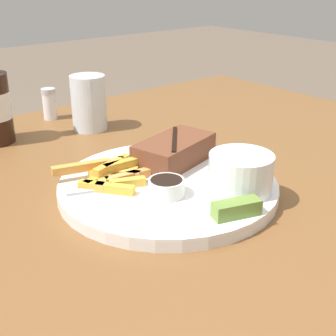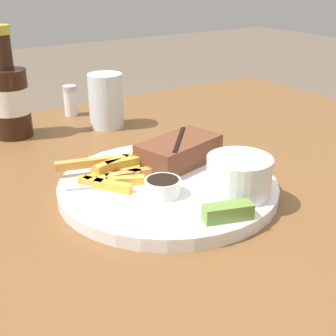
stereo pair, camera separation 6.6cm
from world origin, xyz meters
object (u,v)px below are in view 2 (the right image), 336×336
object	(u,v)px
dipping_sauce_cup	(163,186)
salt_shaker	(70,100)
beer_bottle	(10,99)
drinking_glass	(106,101)
fork_utensil	(110,185)
steak_portion	(179,151)
dinner_plate	(168,187)
coleslaw_cup	(239,174)
pickle_spear	(230,211)

from	to	relation	value
dipping_sauce_cup	salt_shaker	distance (m)	0.46
dipping_sauce_cup	beer_bottle	distance (m)	0.41
drinking_glass	salt_shaker	xyz separation A→B (m)	(-0.03, 0.11, -0.02)
fork_utensil	salt_shaker	world-z (taller)	salt_shaker
dipping_sauce_cup	steak_portion	bearing A→B (deg)	44.37
dinner_plate	beer_bottle	size ratio (longest dim) A/B	1.52
drinking_glass	dinner_plate	bearing A→B (deg)	-100.94
steak_portion	coleslaw_cup	distance (m)	0.13
dinner_plate	drinking_glass	distance (m)	0.32
coleslaw_cup	dinner_plate	bearing A→B (deg)	123.24
steak_portion	dinner_plate	bearing A→B (deg)	-137.76
dinner_plate	coleslaw_cup	world-z (taller)	coleslaw_cup
dinner_plate	fork_utensil	distance (m)	0.08
pickle_spear	fork_utensil	distance (m)	0.18
fork_utensil	beer_bottle	bearing A→B (deg)	118.04
fork_utensil	salt_shaker	size ratio (longest dim) A/B	1.98
steak_portion	coleslaw_cup	bearing A→B (deg)	-87.81
pickle_spear	drinking_glass	distance (m)	0.45
dinner_plate	coleslaw_cup	distance (m)	0.11
fork_utensil	pickle_spear	bearing A→B (deg)	-41.55
dinner_plate	coleslaw_cup	size ratio (longest dim) A/B	3.57
dinner_plate	dipping_sauce_cup	size ratio (longest dim) A/B	6.40
steak_portion	fork_utensil	distance (m)	0.13
steak_portion	coleslaw_cup	world-z (taller)	coleslaw_cup
fork_utensil	beer_bottle	xyz separation A→B (m)	(-0.04, 0.33, 0.05)
dipping_sauce_cup	fork_utensil	world-z (taller)	dipping_sauce_cup
steak_portion	fork_utensil	bearing A→B (deg)	-173.10
pickle_spear	fork_utensil	world-z (taller)	pickle_spear
dinner_plate	pickle_spear	size ratio (longest dim) A/B	4.84
steak_portion	drinking_glass	bearing A→B (deg)	87.86
dinner_plate	salt_shaker	bearing A→B (deg)	85.84
fork_utensil	drinking_glass	world-z (taller)	drinking_glass
dinner_plate	dipping_sauce_cup	xyz separation A→B (m)	(-0.03, -0.03, 0.02)
salt_shaker	pickle_spear	bearing A→B (deg)	-92.78
beer_bottle	fork_utensil	bearing A→B (deg)	-83.94
dinner_plate	fork_utensil	size ratio (longest dim) A/B	2.42
steak_portion	coleslaw_cup	size ratio (longest dim) A/B	1.64
dipping_sauce_cup	salt_shaker	xyz separation A→B (m)	(0.06, 0.46, 0.00)
drinking_glass	steak_portion	bearing A→B (deg)	-92.14
fork_utensil	coleslaw_cup	bearing A→B (deg)	-19.30
coleslaw_cup	pickle_spear	distance (m)	0.07
coleslaw_cup	drinking_glass	xyz separation A→B (m)	(0.01, 0.40, 0.01)
fork_utensil	salt_shaker	xyz separation A→B (m)	(0.11, 0.40, 0.01)
dinner_plate	drinking_glass	size ratio (longest dim) A/B	2.92
steak_portion	dipping_sauce_cup	bearing A→B (deg)	-135.63
drinking_glass	fork_utensil	bearing A→B (deg)	-115.78
dipping_sauce_cup	dinner_plate	bearing A→B (deg)	47.64
pickle_spear	salt_shaker	distance (m)	0.56
salt_shaker	drinking_glass	bearing A→B (deg)	-74.99
steak_portion	drinking_glass	xyz separation A→B (m)	(0.01, 0.27, 0.02)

